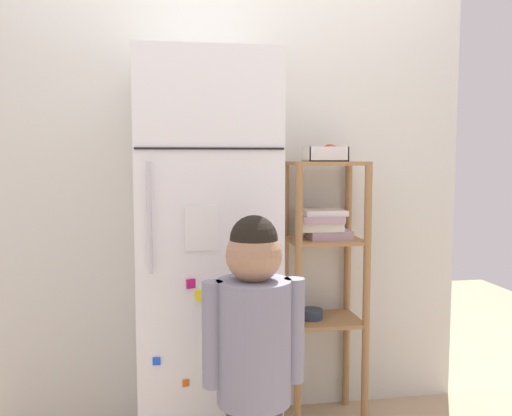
# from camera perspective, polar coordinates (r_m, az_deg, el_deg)

# --- Properties ---
(kitchen_wall_back) EXTENTS (2.36, 0.03, 2.25)m
(kitchen_wall_back) POSITION_cam_1_polar(r_m,az_deg,el_deg) (2.86, -1.81, 1.24)
(kitchen_wall_back) COLOR silver
(kitchen_wall_back) RESTS_ON ground
(refrigerator) EXTENTS (0.58, 0.69, 1.75)m
(refrigerator) POSITION_cam_1_polar(r_m,az_deg,el_deg) (2.51, -5.22, -5.08)
(refrigerator) COLOR white
(refrigerator) RESTS_ON ground
(child_standing) EXTENTS (0.36, 0.27, 1.12)m
(child_standing) POSITION_cam_1_polar(r_m,az_deg,el_deg) (2.02, -0.23, -13.30)
(child_standing) COLOR #403D38
(child_standing) RESTS_ON ground
(pantry_shelf_unit) EXTENTS (0.37, 0.32, 1.30)m
(pantry_shelf_unit) POSITION_cam_1_polar(r_m,az_deg,el_deg) (2.79, 6.88, -5.13)
(pantry_shelf_unit) COLOR #9E7247
(pantry_shelf_unit) RESTS_ON ground
(fruit_bin) EXTENTS (0.20, 0.14, 0.08)m
(fruit_bin) POSITION_cam_1_polar(r_m,az_deg,el_deg) (2.76, 7.27, 5.48)
(fruit_bin) COLOR white
(fruit_bin) RESTS_ON pantry_shelf_unit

